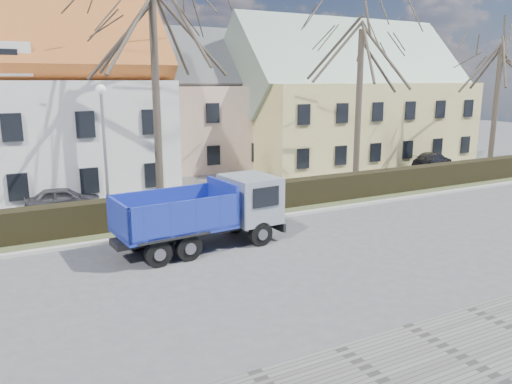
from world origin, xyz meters
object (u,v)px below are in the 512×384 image
dump_truck (195,215)px  parked_car_b (432,161)px  cart_frame (135,237)px  parked_car_a (63,199)px  streetlight (105,156)px

dump_truck → parked_car_b: size_ratio=1.52×
cart_frame → parked_car_b: size_ratio=0.14×
cart_frame → parked_car_b: 23.74m
parked_car_a → parked_car_b: parked_car_b is taller
dump_truck → cart_frame: 2.73m
streetlight → cart_frame: (0.33, -3.03, -2.80)m
dump_truck → parked_car_b: (20.96, 8.14, -0.69)m
cart_frame → parked_car_a: size_ratio=0.17×
streetlight → parked_car_a: streetlight is taller
dump_truck → parked_car_b: bearing=16.5°
dump_truck → parked_car_a: (-3.66, 8.24, -0.73)m
dump_truck → parked_car_a: bearing=109.3°
streetlight → parked_car_b: streetlight is taller
streetlight → dump_truck: bearing=-64.8°
parked_car_a → parked_car_b: bearing=-83.2°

